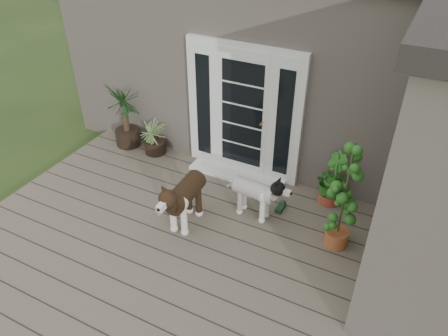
% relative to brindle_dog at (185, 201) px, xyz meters
% --- Properties ---
extents(deck, '(6.20, 4.60, 0.12)m').
position_rel_brindle_dog_xyz_m(deck, '(0.33, -0.64, -0.46)').
color(deck, '#6B5B4C').
rests_on(deck, ground).
extents(house_main, '(7.40, 4.00, 3.10)m').
position_rel_brindle_dog_xyz_m(house_main, '(0.33, 3.61, 1.03)').
color(house_main, '#665E54').
rests_on(house_main, ground).
extents(door_unit, '(1.90, 0.14, 2.15)m').
position_rel_brindle_dog_xyz_m(door_unit, '(0.13, 1.56, 0.68)').
color(door_unit, white).
rests_on(door_unit, deck).
extents(door_step, '(1.60, 0.40, 0.05)m').
position_rel_brindle_dog_xyz_m(door_step, '(0.13, 1.36, -0.37)').
color(door_step, white).
rests_on(door_step, deck).
extents(brindle_dog, '(0.45, 0.97, 0.80)m').
position_rel_brindle_dog_xyz_m(brindle_dog, '(0.00, 0.00, 0.00)').
color(brindle_dog, '#342213').
rests_on(brindle_dog, deck).
extents(white_dog, '(0.83, 0.41, 0.67)m').
position_rel_brindle_dog_xyz_m(white_dog, '(0.77, 0.59, -0.06)').
color(white_dog, silver).
rests_on(white_dog, deck).
extents(spider_plant, '(0.66, 0.66, 0.66)m').
position_rel_brindle_dog_xyz_m(spider_plant, '(-1.47, 1.36, -0.07)').
color(spider_plant, '#7F9F61').
rests_on(spider_plant, deck).
extents(yucca, '(0.90, 0.90, 1.19)m').
position_rel_brindle_dog_xyz_m(yucca, '(-2.07, 1.36, 0.20)').
color(yucca, black).
rests_on(yucca, deck).
extents(herb_a, '(0.47, 0.47, 0.48)m').
position_rel_brindle_dog_xyz_m(herb_a, '(1.63, 1.36, -0.16)').
color(herb_a, '#225919').
rests_on(herb_a, deck).
extents(herb_b, '(0.57, 0.57, 0.63)m').
position_rel_brindle_dog_xyz_m(herb_b, '(1.69, 1.36, -0.08)').
color(herb_b, '#1E5217').
rests_on(herb_b, deck).
extents(herb_c, '(0.50, 0.50, 0.55)m').
position_rel_brindle_dog_xyz_m(herb_c, '(2.63, 1.03, -0.12)').
color(herb_c, '#265718').
rests_on(herb_c, deck).
extents(sapling, '(0.64, 0.64, 1.66)m').
position_rel_brindle_dog_xyz_m(sapling, '(2.00, 0.54, 0.43)').
color(sapling, '#1A4F16').
rests_on(sapling, deck).
extents(clog_left, '(0.25, 0.34, 0.09)m').
position_rel_brindle_dog_xyz_m(clog_left, '(0.60, 1.07, -0.35)').
color(clog_left, black).
rests_on(clog_left, deck).
extents(clog_right, '(0.13, 0.28, 0.08)m').
position_rel_brindle_dog_xyz_m(clog_right, '(1.08, 0.88, -0.36)').
color(clog_right, '#173A21').
rests_on(clog_right, deck).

